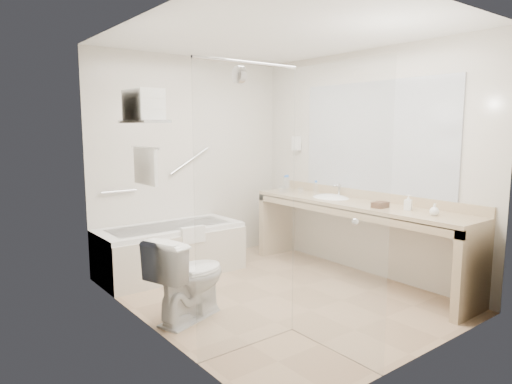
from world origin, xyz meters
TOP-DOWN VIEW (x-y plane):
  - floor at (0.00, 0.00)m, footprint 3.20×3.20m
  - ceiling at (0.00, 0.00)m, footprint 2.60×3.20m
  - wall_back at (0.00, 1.60)m, footprint 2.60×0.10m
  - wall_front at (0.00, -1.60)m, footprint 2.60×0.10m
  - wall_left at (-1.30, 0.00)m, footprint 0.10×3.20m
  - wall_right at (1.30, 0.00)m, footprint 0.10×3.20m
  - bathtub at (-0.50, 1.24)m, footprint 1.60×0.73m
  - grab_bar_short at (-0.95, 1.56)m, footprint 0.40×0.03m
  - grab_bar_long at (-0.05, 1.56)m, footprint 0.53×0.03m
  - shower_enclosure at (-0.63, -0.93)m, footprint 0.96×0.91m
  - towel_shelf at (-1.17, 0.35)m, footprint 0.24×0.55m
  - vanity_counter at (1.02, -0.15)m, footprint 0.55×2.70m
  - sink at (1.05, 0.25)m, footprint 0.40×0.52m
  - faucet at (1.20, 0.25)m, footprint 0.03×0.03m
  - mirror at (1.29, -0.15)m, footprint 0.02×2.00m
  - hairdryer_unit at (1.25, 1.05)m, footprint 0.08×0.10m
  - toilet at (-0.95, 0.02)m, footprint 0.84×0.64m
  - amenity_basket at (0.95, -0.52)m, footprint 0.18×0.13m
  - soap_bottle_a at (1.05, -0.78)m, footprint 0.12×0.17m
  - soap_bottle_b at (0.99, -1.09)m, footprint 0.11×0.13m
  - water_bottle_left at (1.04, 1.02)m, footprint 0.06×0.06m
  - water_bottle_mid at (0.94, 0.88)m, footprint 0.07×0.07m
  - water_bottle_right at (1.00, 0.44)m, footprint 0.06×0.06m
  - drinking_glass_near at (0.97, 0.67)m, footprint 0.08×0.08m
  - drinking_glass_far at (0.85, 0.87)m, footprint 0.09×0.09m

SIDE VIEW (x-z plane):
  - floor at x=0.00m, z-range 0.00..0.00m
  - bathtub at x=-0.50m, z-range -0.02..0.57m
  - toilet at x=-0.95m, z-range 0.00..0.73m
  - vanity_counter at x=1.02m, z-range 0.17..1.12m
  - sink at x=1.05m, z-range 0.75..0.89m
  - amenity_basket at x=0.95m, z-range 0.85..0.91m
  - soap_bottle_a at x=1.05m, z-range 0.85..0.92m
  - drinking_glass_near at x=0.97m, z-range 0.85..0.93m
  - soap_bottle_b at x=0.99m, z-range 0.85..0.94m
  - drinking_glass_far at x=0.85m, z-range 0.85..0.94m
  - faucet at x=1.20m, z-range 0.86..1.00m
  - water_bottle_right at x=1.00m, z-range 0.84..1.03m
  - water_bottle_left at x=1.04m, z-range 0.84..1.04m
  - grab_bar_short at x=-0.95m, z-range 0.93..0.96m
  - water_bottle_mid at x=0.94m, z-range 0.84..1.06m
  - shower_enclosure at x=-0.63m, z-range 0.01..2.12m
  - wall_back at x=0.00m, z-range 0.00..2.50m
  - wall_front at x=0.00m, z-range 0.00..2.50m
  - wall_left at x=-1.30m, z-range 0.00..2.50m
  - wall_right at x=1.30m, z-range 0.00..2.50m
  - grab_bar_long at x=-0.05m, z-range 1.09..1.41m
  - hairdryer_unit at x=1.25m, z-range 1.36..1.54m
  - mirror at x=1.29m, z-range 0.95..2.15m
  - towel_shelf at x=-1.17m, z-range 1.35..2.16m
  - ceiling at x=0.00m, z-range 2.45..2.55m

